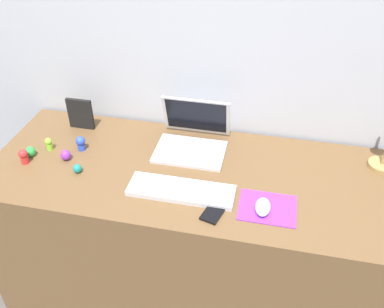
# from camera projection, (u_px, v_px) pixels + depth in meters

# --- Properties ---
(ground_plane) EXTENTS (6.00, 6.00, 0.00)m
(ground_plane) POSITION_uv_depth(u_px,v_px,m) (197.00, 284.00, 2.13)
(ground_plane) COLOR #59514C
(back_wall) EXTENTS (2.95, 0.05, 1.60)m
(back_wall) POSITION_uv_depth(u_px,v_px,m) (214.00, 114.00, 1.95)
(back_wall) COLOR #B2B7C1
(back_wall) RESTS_ON ground_plane
(desk) EXTENTS (1.75, 0.66, 0.74)m
(desk) POSITION_uv_depth(u_px,v_px,m) (197.00, 235.00, 1.91)
(desk) COLOR brown
(desk) RESTS_ON ground_plane
(laptop) EXTENTS (0.30, 0.27, 0.21)m
(laptop) POSITION_uv_depth(u_px,v_px,m) (193.00, 136.00, 1.82)
(laptop) COLOR silver
(laptop) RESTS_ON desk
(keyboard) EXTENTS (0.41, 0.13, 0.02)m
(keyboard) POSITION_uv_depth(u_px,v_px,m) (181.00, 191.00, 1.59)
(keyboard) COLOR silver
(keyboard) RESTS_ON desk
(mousepad) EXTENTS (0.21, 0.17, 0.00)m
(mousepad) POSITION_uv_depth(u_px,v_px,m) (267.00, 208.00, 1.53)
(mousepad) COLOR purple
(mousepad) RESTS_ON desk
(mouse) EXTENTS (0.06, 0.10, 0.03)m
(mouse) POSITION_uv_depth(u_px,v_px,m) (263.00, 207.00, 1.50)
(mouse) COLOR silver
(mouse) RESTS_ON mousepad
(cell_phone) EXTENTS (0.10, 0.14, 0.01)m
(cell_phone) POSITION_uv_depth(u_px,v_px,m) (215.00, 210.00, 1.51)
(cell_phone) COLOR black
(cell_phone) RESTS_ON desk
(picture_frame) EXTENTS (0.12, 0.02, 0.15)m
(picture_frame) POSITION_uv_depth(u_px,v_px,m) (80.00, 114.00, 1.92)
(picture_frame) COLOR black
(picture_frame) RESTS_ON desk
(toy_figurine_blue) EXTENTS (0.04, 0.04, 0.07)m
(toy_figurine_blue) POSITION_uv_depth(u_px,v_px,m) (81.00, 143.00, 1.80)
(toy_figurine_blue) COLOR blue
(toy_figurine_blue) RESTS_ON desk
(toy_figurine_red) EXTENTS (0.04, 0.04, 0.07)m
(toy_figurine_red) POSITION_uv_depth(u_px,v_px,m) (24.00, 156.00, 1.73)
(toy_figurine_red) COLOR red
(toy_figurine_red) RESTS_ON desk
(toy_figurine_green) EXTENTS (0.04, 0.04, 0.05)m
(toy_figurine_green) POSITION_uv_depth(u_px,v_px,m) (30.00, 152.00, 1.77)
(toy_figurine_green) COLOR green
(toy_figurine_green) RESTS_ON desk
(toy_figurine_purple) EXTENTS (0.04, 0.04, 0.05)m
(toy_figurine_purple) POSITION_uv_depth(u_px,v_px,m) (66.00, 155.00, 1.75)
(toy_figurine_purple) COLOR purple
(toy_figurine_purple) RESTS_ON desk
(toy_figurine_lime) EXTENTS (0.03, 0.03, 0.06)m
(toy_figurine_lime) POSITION_uv_depth(u_px,v_px,m) (49.00, 144.00, 1.81)
(toy_figurine_lime) COLOR #8CDB33
(toy_figurine_lime) RESTS_ON desk
(toy_figurine_teal) EXTENTS (0.03, 0.03, 0.04)m
(toy_figurine_teal) POSITION_uv_depth(u_px,v_px,m) (77.00, 169.00, 1.68)
(toy_figurine_teal) COLOR teal
(toy_figurine_teal) RESTS_ON desk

